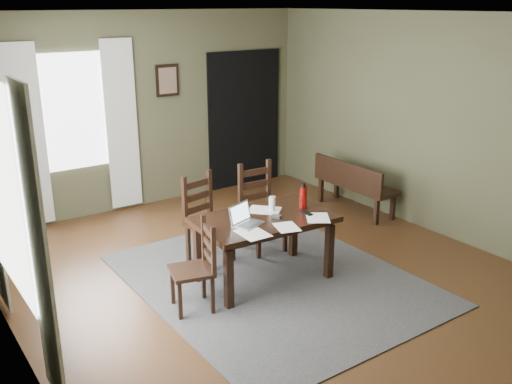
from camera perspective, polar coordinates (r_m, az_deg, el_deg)
ground at (r=6.11m, az=1.63°, el=-8.81°), size 5.00×6.00×0.01m
room_shell at (r=5.52m, az=1.80°, el=8.10°), size 5.02×6.02×2.71m
rug at (r=6.11m, az=1.63°, el=-8.72°), size 2.60×3.20×0.01m
dining_table at (r=5.86m, az=0.83°, el=-3.29°), size 1.44×0.91×0.70m
chair_end at (r=5.42m, az=-5.99°, el=-7.50°), size 0.47×0.47×0.88m
chair_back_left at (r=6.37m, az=-4.96°, el=-2.82°), size 0.52×0.52×0.99m
chair_back_right at (r=6.66m, az=0.53°, el=-1.66°), size 0.48×0.48×1.03m
bench at (r=7.99m, az=9.67°, el=1.02°), size 0.41×1.29×0.73m
laptop at (r=5.63m, az=-1.15°, el=-2.73°), size 0.36×0.32×0.20m
computer_mouse at (r=5.80m, az=2.07°, el=-2.45°), size 0.09×0.11×0.03m
tv_remote at (r=5.94m, az=5.01°, el=-2.07°), size 0.06×0.18×0.02m
drinking_glass at (r=5.98m, az=1.62°, el=-1.17°), size 0.08×0.08×0.15m
water_bottle at (r=6.04m, az=4.73°, el=-0.50°), size 0.10×0.10×0.28m
paper_a at (r=5.42m, az=-0.33°, el=-4.16°), size 0.26×0.33×0.00m
paper_b at (r=5.83m, az=6.19°, el=-2.58°), size 0.36×0.37×0.00m
paper_c at (r=6.01m, az=0.85°, el=-1.81°), size 0.41×0.42×0.00m
paper_e at (r=5.57m, az=3.09°, el=-3.53°), size 0.28×0.33×0.00m
window_left at (r=4.81m, az=-24.13°, el=0.54°), size 0.01×1.30×1.70m
window_back at (r=7.78m, az=-17.75°, el=7.64°), size 1.00×0.01×1.50m
curtain_left_near at (r=4.14m, az=-20.93°, el=-5.54°), size 0.03×0.48×2.30m
curtain_back_left at (r=7.64m, az=-21.92°, el=5.08°), size 0.44×0.03×2.30m
curtain_back_right at (r=8.00m, az=-13.28°, el=6.48°), size 0.44×0.03×2.30m
framed_picture at (r=8.22m, az=-8.85°, el=10.96°), size 0.34×0.03×0.44m
doorway_back at (r=8.98m, az=-1.15°, el=7.28°), size 1.30×0.03×2.10m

